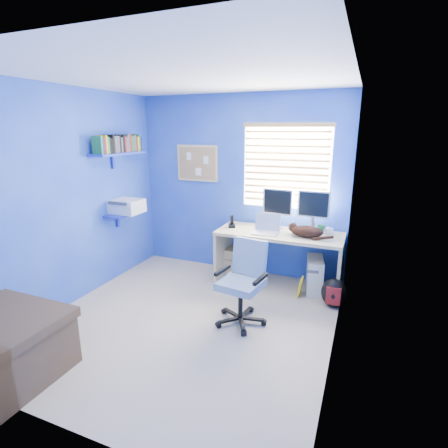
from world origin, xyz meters
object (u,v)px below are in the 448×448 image
at_px(desk, 278,259).
at_px(cat, 307,232).
at_px(laptop, 266,225).
at_px(tower_pc, 315,275).
at_px(office_chair, 243,293).

relative_size(desk, cat, 4.08).
distance_m(laptop, cat, 0.51).
distance_m(tower_pc, office_chair, 1.21).
distance_m(cat, office_chair, 1.18).
bearing_deg(cat, tower_pc, 54.20).
bearing_deg(laptop, desk, 34.88).
bearing_deg(tower_pc, cat, -159.73).
xyz_separation_m(laptop, office_chair, (0.01, -0.91, -0.52)).
relative_size(tower_pc, office_chair, 0.51).
bearing_deg(desk, cat, -11.00).
xyz_separation_m(desk, cat, (0.36, -0.07, 0.44)).
distance_m(laptop, tower_pc, 0.90).
height_order(tower_pc, office_chair, office_chair).
distance_m(cat, tower_pc, 0.60).
xyz_separation_m(desk, laptop, (-0.15, -0.12, 0.48)).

